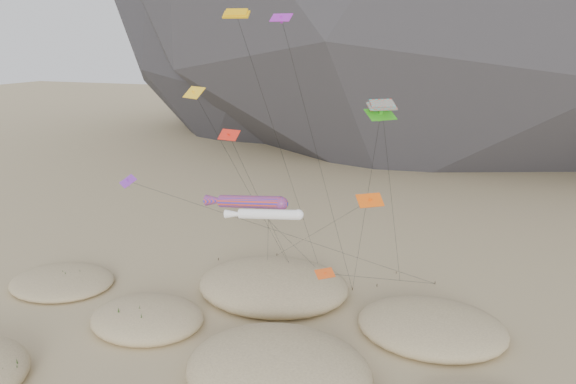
# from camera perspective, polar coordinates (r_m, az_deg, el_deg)

# --- Properties ---
(dunes) EXTENTS (54.15, 41.06, 4.59)m
(dunes) POSITION_cam_1_polar(r_m,az_deg,el_deg) (48.50, -5.04, -15.51)
(dunes) COLOR #CCB789
(dunes) RESTS_ON ground
(dune_grass) EXTENTS (42.37, 29.21, 1.42)m
(dune_grass) POSITION_cam_1_polar(r_m,az_deg,el_deg) (47.29, -7.23, -16.36)
(dune_grass) COLOR black
(dune_grass) RESTS_ON ground
(kite_stakes) EXTENTS (25.14, 6.47, 0.30)m
(kite_stakes) POSITION_cam_1_polar(r_m,az_deg,el_deg) (63.51, 4.17, -8.33)
(kite_stakes) COLOR #3F2D1E
(kite_stakes) RESTS_ON ground
(rainbow_tube_kite) EXTENTS (9.61, 11.08, 12.18)m
(rainbow_tube_kite) POSITION_cam_1_polar(r_m,az_deg,el_deg) (51.20, -4.15, -1.00)
(rainbow_tube_kite) COLOR #F34419
(rainbow_tube_kite) RESTS_ON ground
(white_tube_kite) EXTENTS (8.44, 13.23, 11.64)m
(white_tube_kite) POSITION_cam_1_polar(r_m,az_deg,el_deg) (48.50, -2.34, -2.28)
(white_tube_kite) COLOR white
(white_tube_kite) RESTS_ON ground
(orange_parafoil) EXTENTS (4.79, 14.04, 28.06)m
(orange_parafoil) POSITION_cam_1_polar(r_m,az_deg,el_deg) (50.18, -5.09, 17.06)
(orange_parafoil) COLOR #ECA90C
(orange_parafoil) RESTS_ON ground
(multi_parafoil) EXTENTS (2.54, 12.23, 20.76)m
(multi_parafoil) POSITION_cam_1_polar(r_m,az_deg,el_deg) (47.51, 9.55, 8.45)
(multi_parafoil) COLOR #FD311A
(multi_parafoil) RESTS_ON ground
(delta_kites) EXTENTS (27.60, 21.81, 27.49)m
(delta_kites) POSITION_cam_1_polar(r_m,az_deg,el_deg) (47.63, -1.56, 4.31)
(delta_kites) COLOR yellow
(delta_kites) RESTS_ON ground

